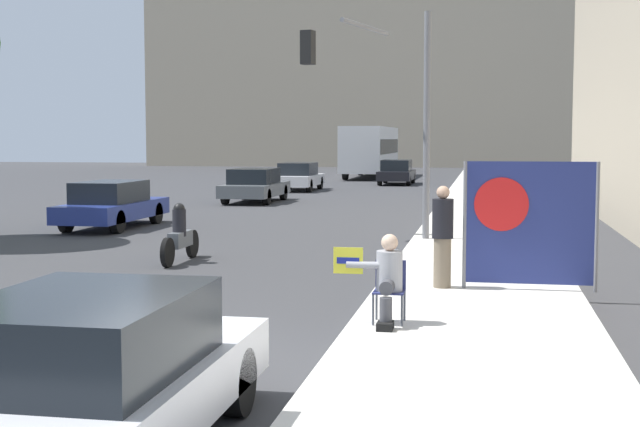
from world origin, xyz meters
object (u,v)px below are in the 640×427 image
parked_car_curbside (92,377)px  car_on_road_distant (299,177)px  city_bus_on_road (370,149)px  jogger_on_sidewalk (443,236)px  seated_protester (387,277)px  car_on_road_midblock (255,185)px  protest_banner (529,223)px  car_on_road_far_lane (397,172)px  traffic_light_pole (379,86)px  car_on_road_nearest (112,204)px  motorcycle_on_road (180,237)px

parked_car_curbside → car_on_road_distant: 36.97m
city_bus_on_road → jogger_on_sidewalk: bearing=-81.1°
seated_protester → parked_car_curbside: size_ratio=0.27×
car_on_road_midblock → car_on_road_distant: bearing=89.5°
seated_protester → protest_banner: bearing=65.4°
car_on_road_midblock → car_on_road_far_lane: car_on_road_far_lane is taller
seated_protester → car_on_road_distant: bearing=112.1°
jogger_on_sidewalk → city_bus_on_road: 44.45m
traffic_light_pole → parked_car_curbside: traffic_light_pole is taller
car_on_road_far_lane → car_on_road_midblock: bearing=-105.7°
protest_banner → car_on_road_nearest: protest_banner is taller
protest_banner → car_on_road_midblock: bearing=115.7°
seated_protester → car_on_road_midblock: 24.71m
car_on_road_far_lane → traffic_light_pole: bearing=-85.2°
protest_banner → traffic_light_pole: bearing=114.0°
car_on_road_distant → city_bus_on_road: (1.58, 15.29, 1.21)m
seated_protester → motorcycle_on_road: (-5.00, 6.19, -0.25)m
traffic_light_pole → parked_car_curbside: size_ratio=1.27×
seated_protester → car_on_road_nearest: car_on_road_nearest is taller
car_on_road_nearest → car_on_road_distant: 19.04m
seated_protester → car_on_road_far_lane: bearing=103.6°
protest_banner → city_bus_on_road: bearing=100.6°
parked_car_curbside → motorcycle_on_road: parked_car_curbside is taller
protest_banner → city_bus_on_road: 44.68m
car_on_road_far_lane → city_bus_on_road: bearing=106.9°
seated_protester → car_on_road_distant: (-7.87, 31.59, -0.09)m
car_on_road_far_lane → seated_protester: bearing=-84.5°
motorcycle_on_road → car_on_road_far_lane: bearing=87.7°
car_on_road_distant → parked_car_curbside: bearing=-80.6°
jogger_on_sidewalk → motorcycle_on_road: size_ratio=0.77×
car_on_road_nearest → car_on_road_midblock: car_on_road_midblock is taller
seated_protester → parked_car_curbside: 5.20m
car_on_road_nearest → motorcycle_on_road: bearing=-56.0°
car_on_road_distant → car_on_road_far_lane: (4.16, 6.82, -0.00)m
parked_car_curbside → city_bus_on_road: 51.97m
city_bus_on_road → protest_banner: bearing=-79.4°
car_on_road_nearest → motorcycle_on_road: car_on_road_nearest is taller
jogger_on_sidewalk → motorcycle_on_road: bearing=-30.0°
car_on_road_midblock → jogger_on_sidewalk: bearing=-67.4°
jogger_on_sidewalk → traffic_light_pole: (-1.92, 7.29, 2.83)m
protest_banner → parked_car_curbside: (-3.71, -7.84, -0.56)m
car_on_road_distant → motorcycle_on_road: 25.56m
protest_banner → jogger_on_sidewalk: bearing=179.3°
protest_banner → city_bus_on_road: (-8.19, 43.92, 0.65)m
traffic_light_pole → seated_protester: bearing=-82.5°
jogger_on_sidewalk → protest_banner: 1.36m
protest_banner → car_on_road_nearest: size_ratio=0.45×
car_on_road_nearest → car_on_road_far_lane: bearing=77.7°
car_on_road_midblock → motorcycle_on_road: 17.46m
parked_car_curbside → city_bus_on_road: bearing=94.9°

